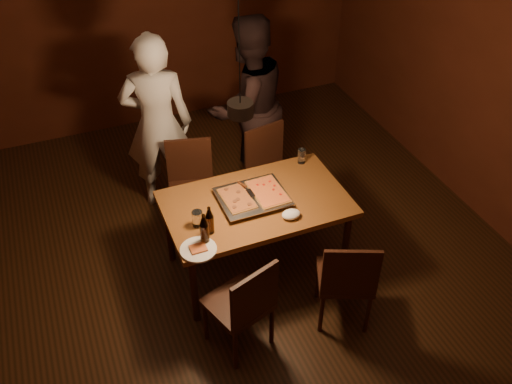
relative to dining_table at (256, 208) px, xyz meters
name	(u,v)px	position (x,y,z in m)	size (l,w,h in m)	color
room_shell	(241,152)	(-0.18, -0.17, 0.72)	(6.00, 6.00, 6.00)	#381D0F
dining_table	(256,208)	(0.00, 0.00, 0.00)	(1.50, 0.90, 0.75)	brown
chair_far_left	(191,178)	(-0.33, 0.78, -0.14)	(0.51, 0.51, 0.49)	#38190F
chair_far_right	(270,163)	(0.44, 0.72, -0.14)	(0.49, 0.49, 0.49)	#38190F
chair_near_left	(245,301)	(-0.40, -0.77, -0.14)	(0.53, 0.53, 0.49)	#38190F
chair_near_right	(347,275)	(0.41, -0.83, -0.14)	(0.55, 0.55, 0.49)	#38190F
pizza_tray	(253,198)	(-0.02, 0.02, 0.10)	(0.55, 0.45, 0.05)	silver
pizza_meat	(237,198)	(-0.15, 0.03, 0.13)	(0.22, 0.35, 0.02)	maroon
pizza_cheese	(268,191)	(0.11, 0.02, 0.13)	(0.25, 0.40, 0.02)	gold
spatula	(250,193)	(-0.03, 0.05, 0.14)	(0.09, 0.24, 0.04)	silver
beer_bottle_a	(204,229)	(-0.53, -0.30, 0.21)	(0.07, 0.07, 0.27)	black
beer_bottle_b	(210,220)	(-0.46, -0.21, 0.20)	(0.06, 0.06, 0.24)	black
water_glass_left	(197,219)	(-0.53, -0.10, 0.14)	(0.08, 0.08, 0.13)	silver
water_glass_right	(302,156)	(0.58, 0.36, 0.14)	(0.07, 0.07, 0.14)	silver
plate_slice	(198,249)	(-0.61, -0.37, 0.08)	(0.27, 0.27, 0.03)	white
napkin	(291,214)	(0.18, -0.29, 0.11)	(0.15, 0.12, 0.06)	white
diner_white	(158,124)	(-0.49, 1.22, 0.22)	(0.66, 0.43, 1.80)	silver
diner_dark	(248,106)	(0.40, 1.21, 0.23)	(0.88, 0.69, 1.82)	black
pendant_lamp	(240,108)	(-0.18, -0.17, 1.08)	(0.18, 0.18, 1.10)	black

